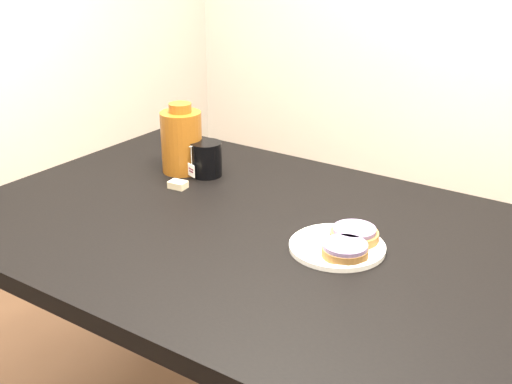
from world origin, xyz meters
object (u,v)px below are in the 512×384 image
plate (337,246)px  teabag_pouch (178,185)px  bagel_front (345,250)px  bagel_package (182,141)px  mug (206,159)px  bagel_back (354,234)px  table (263,261)px

plate → teabag_pouch: 0.50m
bagel_front → bagel_package: bearing=160.9°
plate → mug: size_ratio=1.50×
bagel_back → mug: 0.53m
table → bagel_front: bearing=-8.1°
table → plate: (0.18, 0.00, 0.09)m
bagel_back → teabag_pouch: 0.51m
bagel_front → teabag_pouch: size_ratio=2.59×
mug → bagel_front: bearing=-3.8°
teabag_pouch → bagel_package: bagel_package is taller
table → bagel_back: bagel_back is taller
teabag_pouch → mug: bearing=88.8°
bagel_package → mug: bearing=8.0°
table → bagel_package: size_ratio=7.40×
table → bagel_package: bagel_package is taller
mug → teabag_pouch: 0.12m
table → bagel_front: (0.22, -0.03, 0.11)m
plate → bagel_front: 0.05m
bagel_front → teabag_pouch: 0.54m
bagel_back → mug: mug is taller
table → mug: 0.38m
bagel_back → bagel_package: bearing=167.2°
bagel_back → teabag_pouch: (-0.51, 0.03, -0.01)m
mug → plate: bearing=-1.8°
bagel_front → mug: 0.57m
plate → bagel_package: bearing=162.9°
bagel_front → teabag_pouch: bearing=168.8°
bagel_back → mug: (-0.51, 0.14, 0.02)m
table → teabag_pouch: (-0.31, 0.07, 0.09)m
bagel_front → mug: bearing=157.5°
bagel_package → plate: bearing=-17.1°
teabag_pouch → plate: bearing=-8.1°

